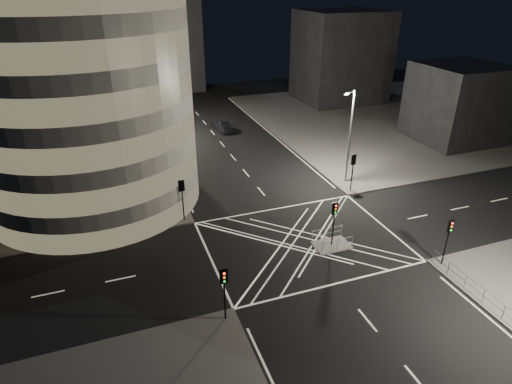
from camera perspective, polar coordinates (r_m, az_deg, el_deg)
name	(u,v)px	position (r m, az deg, el deg)	size (l,w,h in m)	color
ground	(302,241)	(37.01, 6.17, -6.52)	(120.00, 120.00, 0.00)	black
sidewalk_far_right	(394,118)	(72.41, 17.96, 9.42)	(42.00, 42.00, 0.15)	#4A4846
central_island	(331,245)	(36.71, 10.03, -6.99)	(3.00, 2.00, 0.15)	slate
office_tower_curved	(23,66)	(47.33, -28.59, 14.52)	(30.00, 29.00, 27.20)	gray
office_block_rear	(35,48)	(70.54, -27.34, 16.68)	(24.00, 16.00, 22.00)	gray
building_right_far	(341,56)	(79.56, 11.22, 17.32)	(14.00, 12.00, 15.00)	black
building_right_near	(457,103)	(63.82, 25.21, 10.69)	(10.00, 10.00, 10.00)	black
building_far_end	(152,43)	(86.84, -13.76, 18.76)	(18.00, 8.00, 18.00)	black
tree_a	(157,166)	(39.81, -13.07, 3.38)	(4.34, 4.34, 7.22)	black
tree_b	(148,142)	(45.29, -14.18, 6.48)	(5.00, 5.00, 7.83)	black
tree_c	(142,128)	(51.08, -14.99, 8.28)	(4.45, 4.45, 7.15)	black
tree_d	(136,109)	(56.66, -15.74, 10.56)	(4.89, 4.89, 7.94)	black
tree_e	(132,102)	(62.61, -16.23, 11.42)	(4.18, 4.18, 6.92)	black
traffic_signal_fl	(182,193)	(38.84, -9.84, -0.10)	(0.55, 0.22, 4.00)	black
traffic_signal_nl	(224,285)	(27.58, -4.27, -12.28)	(0.55, 0.22, 4.00)	black
traffic_signal_fr	(353,166)	(44.80, 12.80, 3.39)	(0.55, 0.22, 4.00)	black
traffic_signal_nr	(449,234)	(35.48, 24.30, -5.09)	(0.55, 0.22, 4.00)	black
traffic_signal_island	(334,216)	(35.22, 10.39, -3.15)	(0.55, 0.22, 4.00)	black
street_lamp_left_near	(163,147)	(42.44, -12.32, 5.94)	(1.25, 0.25, 10.00)	slate
street_lamp_left_far	(141,101)	(59.56, -15.04, 11.69)	(1.25, 0.25, 10.00)	slate
street_lamp_right_far	(350,134)	(45.91, 12.38, 7.55)	(1.25, 0.25, 10.00)	slate
railing_near_right	(493,304)	(33.55, 29.08, -12.88)	(0.06, 11.70, 1.10)	slate
railing_island_south	(337,245)	(35.73, 10.81, -6.90)	(2.80, 0.06, 1.10)	slate
railing_island_north	(327,233)	(37.01, 9.43, -5.47)	(2.80, 0.06, 1.10)	slate
sedan	(222,126)	(62.88, -4.52, 8.70)	(1.50, 4.30, 1.42)	black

